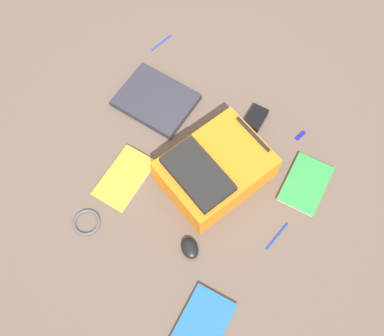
{
  "coord_description": "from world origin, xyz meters",
  "views": [
    {
      "loc": [
        0.58,
        -0.64,
        1.89
      ],
      "look_at": [
        0.03,
        -0.02,
        0.02
      ],
      "focal_mm": 43.36,
      "sensor_mm": 36.0,
      "label": 1
    }
  ],
  "objects_px": {
    "computer_mouse": "(190,248)",
    "pen_black": "(161,42)",
    "book_blue": "(306,184)",
    "cable_coil": "(87,222)",
    "usb_stick": "(300,135)",
    "backpack": "(214,170)",
    "power_brick": "(256,118)",
    "book_manual": "(203,324)",
    "pen_blue": "(277,236)",
    "laptop": "(156,100)",
    "book_comic": "(125,178)"
  },
  "relations": [
    {
      "from": "book_comic",
      "to": "book_manual",
      "type": "height_order",
      "value": "book_comic"
    },
    {
      "from": "book_blue",
      "to": "computer_mouse",
      "type": "height_order",
      "value": "computer_mouse"
    },
    {
      "from": "laptop",
      "to": "computer_mouse",
      "type": "xyz_separation_m",
      "value": [
        0.59,
        -0.43,
        0.0
      ]
    },
    {
      "from": "book_blue",
      "to": "cable_coil",
      "type": "xyz_separation_m",
      "value": [
        -0.59,
        -0.75,
        -0.0
      ]
    },
    {
      "from": "pen_black",
      "to": "usb_stick",
      "type": "xyz_separation_m",
      "value": [
        0.84,
        0.03,
        -0.0
      ]
    },
    {
      "from": "pen_blue",
      "to": "power_brick",
      "type": "bearing_deg",
      "value": 137.42
    },
    {
      "from": "backpack",
      "to": "book_manual",
      "type": "distance_m",
      "value": 0.63
    },
    {
      "from": "book_manual",
      "to": "usb_stick",
      "type": "bearing_deg",
      "value": 102.43
    },
    {
      "from": "computer_mouse",
      "to": "power_brick",
      "type": "xyz_separation_m",
      "value": [
        -0.18,
        0.67,
        -0.0
      ]
    },
    {
      "from": "power_brick",
      "to": "usb_stick",
      "type": "height_order",
      "value": "power_brick"
    },
    {
      "from": "backpack",
      "to": "computer_mouse",
      "type": "height_order",
      "value": "backpack"
    },
    {
      "from": "laptop",
      "to": "power_brick",
      "type": "height_order",
      "value": "laptop"
    },
    {
      "from": "laptop",
      "to": "computer_mouse",
      "type": "height_order",
      "value": "computer_mouse"
    },
    {
      "from": "laptop",
      "to": "book_blue",
      "type": "bearing_deg",
      "value": 8.83
    },
    {
      "from": "book_manual",
      "to": "cable_coil",
      "type": "bearing_deg",
      "value": -178.75
    },
    {
      "from": "book_comic",
      "to": "book_blue",
      "type": "bearing_deg",
      "value": 39.44
    },
    {
      "from": "backpack",
      "to": "power_brick",
      "type": "distance_m",
      "value": 0.36
    },
    {
      "from": "usb_stick",
      "to": "book_manual",
      "type": "bearing_deg",
      "value": -77.57
    },
    {
      "from": "book_comic",
      "to": "book_manual",
      "type": "xyz_separation_m",
      "value": [
        0.66,
        -0.24,
        -0.0
      ]
    },
    {
      "from": "computer_mouse",
      "to": "book_manual",
      "type": "bearing_deg",
      "value": -103.38
    },
    {
      "from": "pen_black",
      "to": "pen_blue",
      "type": "height_order",
      "value": "same"
    },
    {
      "from": "computer_mouse",
      "to": "pen_black",
      "type": "xyz_separation_m",
      "value": [
        -0.81,
        0.7,
        -0.01
      ]
    },
    {
      "from": "book_manual",
      "to": "pen_blue",
      "type": "relative_size",
      "value": 1.94
    },
    {
      "from": "backpack",
      "to": "power_brick",
      "type": "height_order",
      "value": "backpack"
    },
    {
      "from": "backpack",
      "to": "power_brick",
      "type": "relative_size",
      "value": 4.06
    },
    {
      "from": "backpack",
      "to": "book_blue",
      "type": "distance_m",
      "value": 0.41
    },
    {
      "from": "book_manual",
      "to": "computer_mouse",
      "type": "bearing_deg",
      "value": 140.96
    },
    {
      "from": "usb_stick",
      "to": "pen_black",
      "type": "bearing_deg",
      "value": -177.66
    },
    {
      "from": "laptop",
      "to": "cable_coil",
      "type": "bearing_deg",
      "value": -73.23
    },
    {
      "from": "backpack",
      "to": "pen_black",
      "type": "height_order",
      "value": "backpack"
    },
    {
      "from": "book_manual",
      "to": "computer_mouse",
      "type": "xyz_separation_m",
      "value": [
        -0.23,
        0.19,
        0.01
      ]
    },
    {
      "from": "pen_blue",
      "to": "book_blue",
      "type": "bearing_deg",
      "value": 99.95
    },
    {
      "from": "computer_mouse",
      "to": "backpack",
      "type": "bearing_deg",
      "value": 49.17
    },
    {
      "from": "laptop",
      "to": "book_manual",
      "type": "relative_size",
      "value": 1.33
    },
    {
      "from": "book_blue",
      "to": "cable_coil",
      "type": "relative_size",
      "value": 2.47
    },
    {
      "from": "book_manual",
      "to": "backpack",
      "type": "bearing_deg",
      "value": 126.37
    },
    {
      "from": "backpack",
      "to": "book_blue",
      "type": "relative_size",
      "value": 1.71
    },
    {
      "from": "book_blue",
      "to": "backpack",
      "type": "bearing_deg",
      "value": -143.95
    },
    {
      "from": "laptop",
      "to": "usb_stick",
      "type": "xyz_separation_m",
      "value": [
        0.62,
        0.31,
        -0.01
      ]
    },
    {
      "from": "pen_black",
      "to": "usb_stick",
      "type": "relative_size",
      "value": 2.28
    },
    {
      "from": "book_manual",
      "to": "power_brick",
      "type": "bearing_deg",
      "value": 115.72
    },
    {
      "from": "backpack",
      "to": "computer_mouse",
      "type": "bearing_deg",
      "value": -66.49
    },
    {
      "from": "book_blue",
      "to": "pen_blue",
      "type": "xyz_separation_m",
      "value": [
        0.05,
        -0.27,
        -0.01
      ]
    },
    {
      "from": "book_blue",
      "to": "book_manual",
      "type": "height_order",
      "value": "book_manual"
    },
    {
      "from": "backpack",
      "to": "usb_stick",
      "type": "relative_size",
      "value": 8.38
    },
    {
      "from": "power_brick",
      "to": "pen_black",
      "type": "relative_size",
      "value": 0.91
    },
    {
      "from": "book_blue",
      "to": "computer_mouse",
      "type": "xyz_separation_m",
      "value": [
        -0.19,
        -0.55,
        0.01
      ]
    },
    {
      "from": "book_manual",
      "to": "power_brick",
      "type": "distance_m",
      "value": 0.95
    },
    {
      "from": "computer_mouse",
      "to": "power_brick",
      "type": "relative_size",
      "value": 0.77
    },
    {
      "from": "computer_mouse",
      "to": "pen_blue",
      "type": "distance_m",
      "value": 0.37
    }
  ]
}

